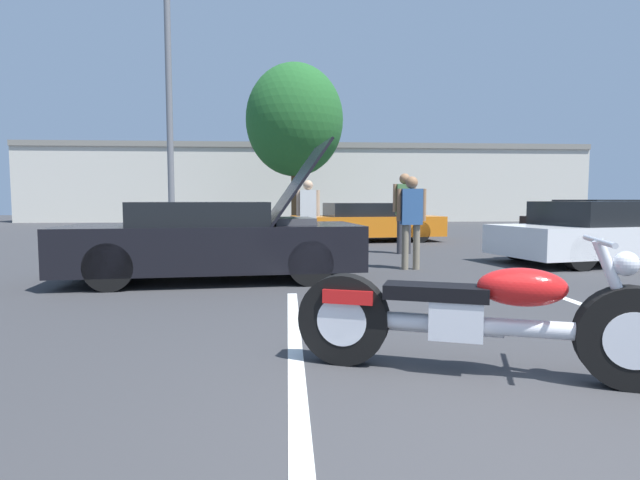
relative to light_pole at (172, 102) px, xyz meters
The scene contains 13 objects.
ground_plane 13.91m from the light_pole, 70.10° to the right, with size 80.00×80.00×0.00m, color #38383A.
parking_stripe_foreground 11.92m from the light_pole, 72.90° to the right, with size 0.12×4.97×0.01m, color white.
far_building 15.81m from the light_pole, 73.23° to the left, with size 32.00×4.20×4.40m.
light_pole is the anchor object (origin of this frame).
tree_background 8.21m from the light_pole, 64.02° to the left, with size 4.21×4.21×7.11m.
motorcycle 12.74m from the light_pole, 68.17° to the right, with size 2.46×1.08×0.97m.
show_car_hood_open 8.08m from the light_pole, 72.84° to the right, with size 4.51×2.19×2.10m.
parked_car_right_row 12.72m from the light_pole, ahead, with size 4.62×2.69×1.23m.
parked_car_left_row 6.54m from the light_pole, ahead, with size 4.52×2.47×1.13m.
parked_car_mid_row 11.28m from the light_pole, 30.20° to the right, with size 4.35×2.65×1.19m.
spectator_near_motorcycle 6.00m from the light_pole, 44.29° to the right, with size 0.52×0.22×1.65m.
spectator_by_show_car 7.47m from the light_pole, 31.32° to the right, with size 0.52×0.24×1.81m.
spectator_midground 8.70m from the light_pole, 48.45° to the right, with size 0.52×0.21×1.62m.
Camera 1 is at (-1.29, -2.13, 1.21)m, focal length 28.00 mm.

